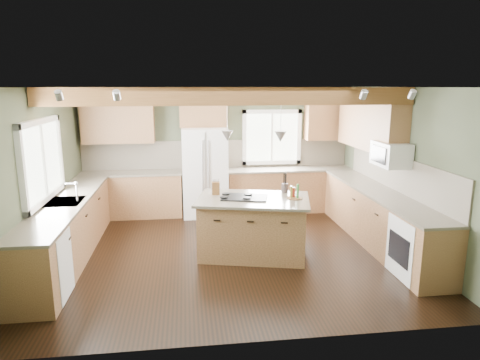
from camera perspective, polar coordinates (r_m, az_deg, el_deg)
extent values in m
plane|color=black|center=(6.99, -1.25, -9.56)|extent=(5.60, 5.60, 0.00)
plane|color=silver|center=(6.48, -1.36, 12.27)|extent=(5.60, 5.60, 0.00)
plane|color=#3F4732|center=(9.07, -2.97, 4.06)|extent=(5.60, 0.00, 5.60)
plane|color=#3F4732|center=(6.91, -25.06, 0.26)|extent=(0.00, 5.00, 5.00)
plane|color=#3F4732|center=(7.44, 20.68, 1.42)|extent=(0.00, 5.00, 5.00)
cube|color=brown|center=(6.35, -1.23, 11.10)|extent=(5.55, 0.26, 0.26)
cube|color=brown|center=(8.87, -3.01, 11.92)|extent=(5.55, 0.20, 0.10)
cube|color=brown|center=(9.07, -2.96, 3.48)|extent=(5.58, 0.03, 0.58)
cube|color=brown|center=(7.49, 20.35, 0.82)|extent=(0.03, 3.70, 0.58)
cube|color=brown|center=(8.99, -14.22, -1.98)|extent=(2.02, 0.60, 0.88)
cube|color=#474034|center=(8.88, -14.38, 0.89)|extent=(2.06, 0.64, 0.04)
cube|color=brown|center=(9.17, 6.55, -1.38)|extent=(2.62, 0.60, 0.88)
cube|color=#474034|center=(9.08, 6.63, 1.44)|extent=(2.66, 0.64, 0.04)
cube|color=brown|center=(7.09, -21.98, -6.39)|extent=(0.60, 3.70, 0.88)
cube|color=#474034|center=(6.96, -22.28, -2.80)|extent=(0.64, 3.74, 0.04)
cube|color=brown|center=(7.55, 17.98, -4.96)|extent=(0.60, 3.70, 0.88)
cube|color=#474034|center=(7.43, 18.22, -1.57)|extent=(0.64, 3.74, 0.04)
cube|color=brown|center=(8.89, -15.94, 7.66)|extent=(1.40, 0.35, 0.90)
cube|color=brown|center=(8.79, -4.92, 9.34)|extent=(0.96, 0.35, 0.70)
cube|color=brown|center=(8.08, 16.96, 7.16)|extent=(0.35, 2.20, 0.90)
cube|color=brown|center=(9.29, 11.51, 8.06)|extent=(0.90, 0.35, 0.90)
cube|color=white|center=(6.91, -24.97, 2.38)|extent=(0.04, 1.60, 1.05)
cube|color=white|center=(9.17, 4.24, 5.72)|extent=(1.10, 0.04, 1.00)
cube|color=#262628|center=(6.96, -22.29, -2.76)|extent=(0.50, 0.65, 0.03)
cylinder|color=#B2B2B7|center=(6.88, -20.94, -1.57)|extent=(0.02, 0.02, 0.28)
cube|color=white|center=(5.92, -25.00, -10.48)|extent=(0.60, 0.60, 0.84)
cube|color=white|center=(6.47, 22.79, -8.36)|extent=(0.60, 0.72, 0.84)
cube|color=white|center=(7.26, 19.47, 3.26)|extent=(0.40, 0.70, 0.38)
cone|color=#B2B2B7|center=(6.48, -1.72, 5.89)|extent=(0.18, 0.18, 0.16)
cone|color=#B2B2B7|center=(6.42, 5.41, 5.78)|extent=(0.18, 0.18, 0.16)
cube|color=white|center=(8.74, -4.71, 1.06)|extent=(0.90, 0.74, 1.80)
cube|color=olive|center=(6.76, 1.75, -6.37)|extent=(1.79, 1.33, 0.88)
cube|color=#474034|center=(6.62, 1.77, -2.60)|extent=(1.92, 1.46, 0.04)
cube|color=black|center=(6.63, 0.62, -2.32)|extent=(0.78, 0.61, 0.02)
cube|color=brown|center=(6.82, -3.24, -1.11)|extent=(0.13, 0.10, 0.21)
cylinder|color=#3C3330|center=(7.01, 5.98, -1.05)|extent=(0.13, 0.13, 0.14)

